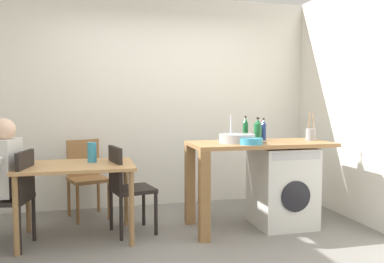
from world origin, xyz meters
The scene contains 17 objects.
ground_plane centered at (0.00, 0.00, 0.00)m, with size 5.46×5.46×0.00m, color slate.
wall_back centered at (0.00, 1.75, 1.35)m, with size 4.60×0.10×2.70m, color silver.
dining_table centered at (-0.93, 0.59, 0.64)m, with size 1.10×0.76×0.74m.
chair_person_seat centered at (-1.47, 0.48, 0.51)m, with size 0.47×0.47×0.90m.
chair_opposite centered at (-0.45, 0.62, 0.51)m, with size 0.48×0.48×0.90m.
chair_spare_by_wall centered at (-0.85, 1.36, 0.51)m, with size 0.51×0.51×0.90m.
kitchen_counter centered at (0.75, 0.50, 0.76)m, with size 1.50×0.68×0.92m.
washing_machine centered at (1.23, 0.50, 0.43)m, with size 0.60×0.61×0.86m.
sink_basin centered at (0.70, 0.50, 0.97)m, with size 0.38×0.38×0.09m, color #9EA0A5.
tap centered at (0.70, 0.68, 1.06)m, with size 0.02×0.02×0.28m, color #B2B2B7.
bottle_tall_green centered at (0.89, 0.74, 1.04)m, with size 0.06×0.06×0.27m.
bottle_squat_brown centered at (0.96, 0.57, 1.04)m, with size 0.08×0.08×0.26m.
bottle_clear_small centered at (1.08, 0.68, 1.03)m, with size 0.06×0.06×0.25m.
mixing_bowl centered at (0.78, 0.30, 0.96)m, with size 0.23×0.23×0.06m.
utensil_crock centered at (1.59, 0.55, 0.99)m, with size 0.11×0.11×0.30m.
vase centered at (-0.78, 0.69, 0.84)m, with size 0.09×0.09×0.20m, color teal.
scissors centered at (0.91, 0.40, 0.92)m, with size 0.15×0.06×0.01m.
Camera 1 is at (-0.75, -3.37, 1.34)m, focal length 36.84 mm.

